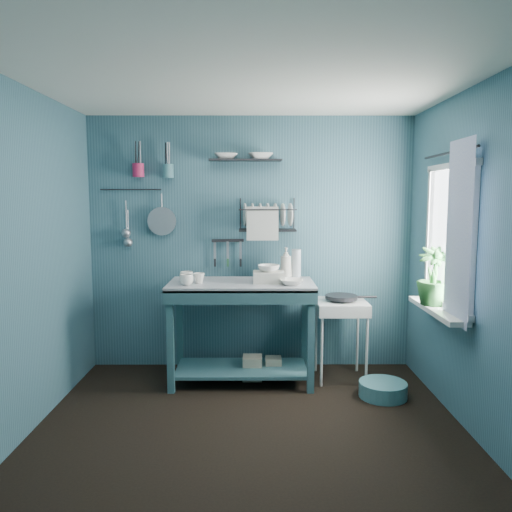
{
  "coord_description": "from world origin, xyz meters",
  "views": [
    {
      "loc": [
        0.04,
        -3.47,
        1.7
      ],
      "look_at": [
        0.05,
        0.85,
        1.2
      ],
      "focal_mm": 35.0,
      "sensor_mm": 36.0,
      "label": 1
    }
  ],
  "objects_px": {
    "mug_right": "(187,277)",
    "soap_bottle": "(286,263)",
    "mug_left": "(186,280)",
    "storage_tin_small": "(273,368)",
    "mug_mid": "(199,278)",
    "frying_pan": "(341,297)",
    "colander": "(162,221)",
    "storage_tin_large": "(252,368)",
    "water_bottle": "(296,264)",
    "utensil_cup_magenta": "(138,170)",
    "wash_tub": "(269,277)",
    "floor_basin": "(383,390)",
    "hotplate_stand": "(340,340)",
    "utensil_cup_teal": "(168,171)",
    "work_counter": "(242,332)",
    "potted_plant": "(434,276)",
    "dish_rack": "(268,215)"
  },
  "relations": [
    {
      "from": "colander",
      "to": "storage_tin_large",
      "type": "xyz_separation_m",
      "value": [
        0.89,
        -0.36,
        -1.37
      ]
    },
    {
      "from": "water_bottle",
      "to": "storage_tin_large",
      "type": "xyz_separation_m",
      "value": [
        -0.42,
        -0.17,
        -0.97
      ]
    },
    {
      "from": "wash_tub",
      "to": "water_bottle",
      "type": "distance_m",
      "value": 0.37
    },
    {
      "from": "storage_tin_large",
      "to": "storage_tin_small",
      "type": "xyz_separation_m",
      "value": [
        0.2,
        0.03,
        -0.01
      ]
    },
    {
      "from": "soap_bottle",
      "to": "utensil_cup_magenta",
      "type": "xyz_separation_m",
      "value": [
        -1.42,
        0.18,
        0.88
      ]
    },
    {
      "from": "hotplate_stand",
      "to": "utensil_cup_magenta",
      "type": "height_order",
      "value": "utensil_cup_magenta"
    },
    {
      "from": "mug_left",
      "to": "hotplate_stand",
      "type": "relative_size",
      "value": 0.16
    },
    {
      "from": "frying_pan",
      "to": "wash_tub",
      "type": "bearing_deg",
      "value": -172.77
    },
    {
      "from": "potted_plant",
      "to": "utensil_cup_magenta",
      "type": "bearing_deg",
      "value": 161.46
    },
    {
      "from": "utensil_cup_teal",
      "to": "storage_tin_small",
      "type": "relative_size",
      "value": 0.65
    },
    {
      "from": "water_bottle",
      "to": "hotplate_stand",
      "type": "relative_size",
      "value": 0.37
    },
    {
      "from": "mug_right",
      "to": "soap_bottle",
      "type": "relative_size",
      "value": 0.41
    },
    {
      "from": "frying_pan",
      "to": "hotplate_stand",
      "type": "bearing_deg",
      "value": 0.0
    },
    {
      "from": "work_counter",
      "to": "dish_rack",
      "type": "bearing_deg",
      "value": 59.85
    },
    {
      "from": "water_bottle",
      "to": "colander",
      "type": "relative_size",
      "value": 1.0
    },
    {
      "from": "work_counter",
      "to": "wash_tub",
      "type": "xyz_separation_m",
      "value": [
        0.25,
        -0.02,
        0.52
      ]
    },
    {
      "from": "work_counter",
      "to": "potted_plant",
      "type": "height_order",
      "value": "potted_plant"
    },
    {
      "from": "utensil_cup_teal",
      "to": "mug_left",
      "type": "bearing_deg",
      "value": -66.43
    },
    {
      "from": "mug_right",
      "to": "soap_bottle",
      "type": "distance_m",
      "value": 0.95
    },
    {
      "from": "wash_tub",
      "to": "utensil_cup_magenta",
      "type": "xyz_separation_m",
      "value": [
        -1.25,
        0.4,
        0.98
      ]
    },
    {
      "from": "mug_mid",
      "to": "potted_plant",
      "type": "xyz_separation_m",
      "value": [
        1.97,
        -0.42,
        0.08
      ]
    },
    {
      "from": "colander",
      "to": "potted_plant",
      "type": "relative_size",
      "value": 0.59
    },
    {
      "from": "wash_tub",
      "to": "floor_basin",
      "type": "xyz_separation_m",
      "value": [
        0.98,
        -0.36,
        -0.92
      ]
    },
    {
      "from": "mug_left",
      "to": "frying_pan",
      "type": "height_order",
      "value": "mug_left"
    },
    {
      "from": "mug_mid",
      "to": "hotplate_stand",
      "type": "relative_size",
      "value": 0.13
    },
    {
      "from": "utensil_cup_teal",
      "to": "work_counter",
      "type": "bearing_deg",
      "value": -28.14
    },
    {
      "from": "wash_tub",
      "to": "colander",
      "type": "height_order",
      "value": "colander"
    },
    {
      "from": "work_counter",
      "to": "utensil_cup_magenta",
      "type": "bearing_deg",
      "value": 165.44
    },
    {
      "from": "utensil_cup_magenta",
      "to": "storage_tin_large",
      "type": "xyz_separation_m",
      "value": [
        1.1,
        -0.33,
        -1.86
      ]
    },
    {
      "from": "mug_mid",
      "to": "frying_pan",
      "type": "xyz_separation_m",
      "value": [
        1.31,
        0.13,
        -0.2
      ]
    },
    {
      "from": "soap_bottle",
      "to": "wash_tub",
      "type": "bearing_deg",
      "value": -127.69
    },
    {
      "from": "mug_mid",
      "to": "mug_right",
      "type": "distance_m",
      "value": 0.13
    },
    {
      "from": "wash_tub",
      "to": "hotplate_stand",
      "type": "height_order",
      "value": "wash_tub"
    },
    {
      "from": "water_bottle",
      "to": "utensil_cup_magenta",
      "type": "relative_size",
      "value": 2.15
    },
    {
      "from": "soap_bottle",
      "to": "utensil_cup_teal",
      "type": "relative_size",
      "value": 2.3
    },
    {
      "from": "mug_mid",
      "to": "utensil_cup_teal",
      "type": "bearing_deg",
      "value": 127.24
    },
    {
      "from": "storage_tin_large",
      "to": "hotplate_stand",
      "type": "bearing_deg",
      "value": 1.12
    },
    {
      "from": "colander",
      "to": "storage_tin_large",
      "type": "height_order",
      "value": "colander"
    },
    {
      "from": "frying_pan",
      "to": "utensil_cup_teal",
      "type": "distance_m",
      "value": 2.05
    },
    {
      "from": "utensil_cup_teal",
      "to": "storage_tin_large",
      "type": "bearing_deg",
      "value": -22.2
    },
    {
      "from": "mug_left",
      "to": "potted_plant",
      "type": "height_order",
      "value": "potted_plant"
    },
    {
      "from": "mug_left",
      "to": "wash_tub",
      "type": "distance_m",
      "value": 0.74
    },
    {
      "from": "hotplate_stand",
      "to": "colander",
      "type": "relative_size",
      "value": 2.67
    },
    {
      "from": "colander",
      "to": "storage_tin_small",
      "type": "xyz_separation_m",
      "value": [
        1.09,
        -0.33,
        -1.38
      ]
    },
    {
      "from": "frying_pan",
      "to": "storage_tin_small",
      "type": "height_order",
      "value": "frying_pan"
    },
    {
      "from": "potted_plant",
      "to": "storage_tin_small",
      "type": "xyz_separation_m",
      "value": [
        -1.29,
        0.56,
        -0.97
      ]
    },
    {
      "from": "utensil_cup_magenta",
      "to": "utensil_cup_teal",
      "type": "distance_m",
      "value": 0.29
    },
    {
      "from": "mug_left",
      "to": "water_bottle",
      "type": "xyz_separation_m",
      "value": [
        1.0,
        0.38,
        0.09
      ]
    },
    {
      "from": "mug_mid",
      "to": "mug_right",
      "type": "bearing_deg",
      "value": 153.43
    },
    {
      "from": "mug_left",
      "to": "storage_tin_small",
      "type": "xyz_separation_m",
      "value": [
        0.78,
        0.24,
        -0.89
      ]
    }
  ]
}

